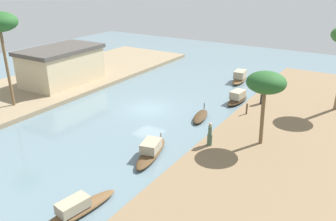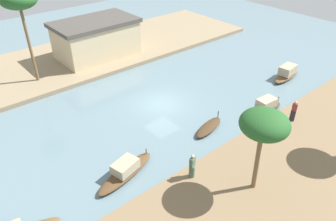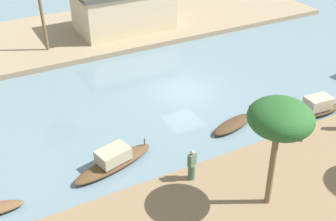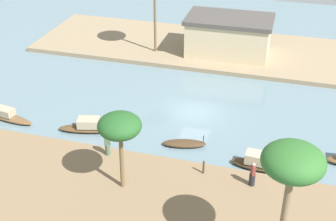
# 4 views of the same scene
# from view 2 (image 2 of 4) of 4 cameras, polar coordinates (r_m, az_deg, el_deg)

# --- Properties ---
(river_water) EXTENTS (67.83, 67.83, 0.00)m
(river_water) POSITION_cam_2_polar(r_m,az_deg,el_deg) (28.07, -1.13, 1.15)
(river_water) COLOR slate
(river_water) RESTS_ON ground
(riverbank_left) EXTENTS (40.94, 11.75, 0.43)m
(riverbank_left) POSITION_cam_2_polar(r_m,az_deg,el_deg) (21.47, 22.71, -13.12)
(riverbank_left) COLOR #846B4C
(riverbank_left) RESTS_ON ground
(riverbank_right) EXTENTS (40.94, 11.75, 0.43)m
(riverbank_right) POSITION_cam_2_polar(r_m,az_deg,el_deg) (38.26, -14.09, 9.57)
(riverbank_right) COLOR #937F60
(riverbank_right) RESTS_ON ground
(sampan_with_red_awning) EXTENTS (3.40, 1.77, 0.96)m
(sampan_with_red_awning) POSITION_cam_2_polar(r_m,az_deg,el_deg) (25.03, 7.24, -2.97)
(sampan_with_red_awning) COLOR #47331E
(sampan_with_red_awning) RESTS_ON river_water
(sampan_open_hull) EXTENTS (3.67, 1.45, 1.23)m
(sampan_open_hull) POSITION_cam_2_polar(r_m,az_deg,el_deg) (28.04, 16.97, 0.67)
(sampan_open_hull) COLOR #47331E
(sampan_open_hull) RESTS_ON river_water
(sampan_foreground) EXTENTS (4.30, 1.67, 1.36)m
(sampan_foreground) POSITION_cam_2_polar(r_m,az_deg,el_deg) (34.26, 20.38, 6.21)
(sampan_foreground) COLOR brown
(sampan_foreground) RESTS_ON river_water
(sampan_upstream_small) EXTENTS (4.93, 2.33, 1.13)m
(sampan_upstream_small) POSITION_cam_2_polar(r_m,az_deg,el_deg) (21.03, -7.56, -10.57)
(sampan_upstream_small) COLOR brown
(sampan_upstream_small) RESTS_ON river_water
(person_on_near_bank) EXTENTS (0.48, 0.47, 1.73)m
(person_on_near_bank) POSITION_cam_2_polar(r_m,az_deg,el_deg) (20.02, 4.31, -10.02)
(person_on_near_bank) COLOR #4C664C
(person_on_near_bank) RESTS_ON riverbank_left
(person_by_mooring) EXTENTS (0.53, 0.53, 1.74)m
(person_by_mooring) POSITION_cam_2_polar(r_m,az_deg,el_deg) (26.68, 21.38, -0.37)
(person_by_mooring) COLOR #232328
(person_by_mooring) RESTS_ON riverbank_left
(mooring_post) EXTENTS (0.14, 0.14, 0.97)m
(mooring_post) POSITION_cam_2_polar(r_m,az_deg,el_deg) (24.48, 16.61, -3.17)
(mooring_post) COLOR #4C3823
(mooring_post) RESTS_ON riverbank_left
(palm_tree_left_near) EXTENTS (2.71, 2.71, 5.31)m
(palm_tree_left_near) POSITION_cam_2_polar(r_m,az_deg,el_deg) (17.71, 16.76, -2.51)
(palm_tree_left_near) COLOR brown
(palm_tree_left_near) RESTS_ON riverbank_left
(palm_tree_right_tall) EXTENTS (3.13, 3.13, 8.46)m
(palm_tree_right_tall) POSITION_cam_2_polar(r_m,az_deg,el_deg) (31.12, -25.05, 17.32)
(palm_tree_right_tall) COLOR brown
(palm_tree_right_tall) RESTS_ON riverbank_right
(riverside_building) EXTENTS (8.86, 5.54, 3.93)m
(riverside_building) POSITION_cam_2_polar(r_m,az_deg,el_deg) (36.66, -12.64, 12.45)
(riverside_building) COLOR beige
(riverside_building) RESTS_ON riverbank_right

